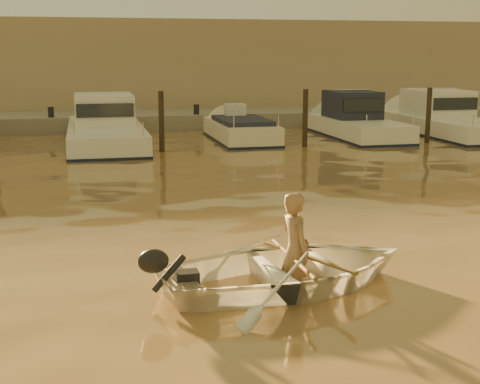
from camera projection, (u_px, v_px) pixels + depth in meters
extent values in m
plane|color=brown|center=(292.00, 292.00, 9.16)|extent=(160.00, 160.00, 0.00)
imported|color=white|center=(288.00, 269.00, 9.34)|extent=(4.01, 3.13, 0.76)
imported|color=#936D49|center=(295.00, 250.00, 9.32)|extent=(0.48, 0.65, 1.64)
cylinder|color=brown|center=(305.00, 256.00, 9.39)|extent=(0.80, 1.99, 0.13)
cylinder|color=brown|center=(292.00, 257.00, 9.32)|extent=(0.11, 2.10, 0.13)
cylinder|color=#2D2319|center=(161.00, 125.00, 22.10)|extent=(0.18, 0.18, 2.20)
cylinder|color=#2D2319|center=(305.00, 121.00, 23.20)|extent=(0.18, 0.18, 2.20)
cylinder|color=#2D2319|center=(428.00, 118.00, 24.25)|extent=(0.18, 0.18, 2.20)
sphere|color=white|center=(77.00, 154.00, 21.04)|extent=(0.30, 0.30, 0.30)
sphere|color=#DE451A|center=(256.00, 145.00, 23.07)|extent=(0.30, 0.30, 0.30)
sphere|color=silver|center=(391.00, 142.00, 23.97)|extent=(0.30, 0.30, 0.30)
cube|color=gray|center=(147.00, 124.00, 29.64)|extent=(52.00, 4.00, 1.00)
cube|color=#9E8466|center=(135.00, 69.00, 34.42)|extent=(46.00, 7.00, 4.80)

